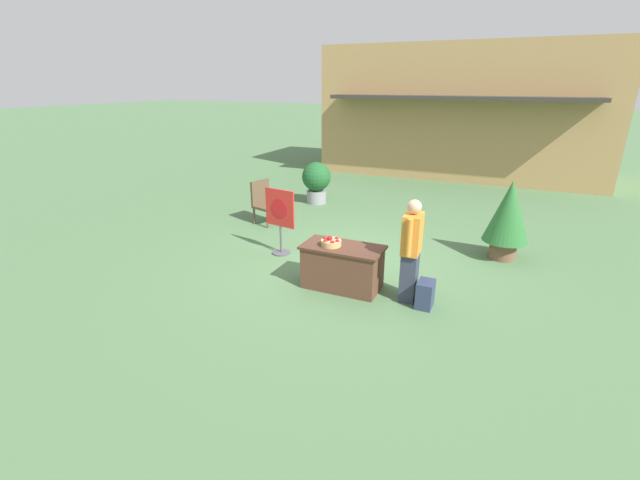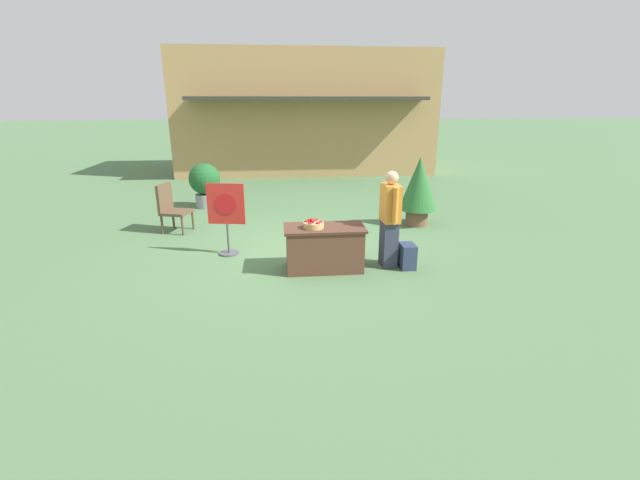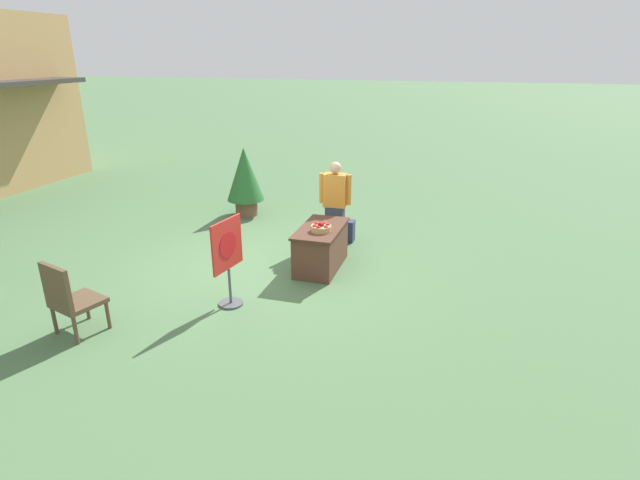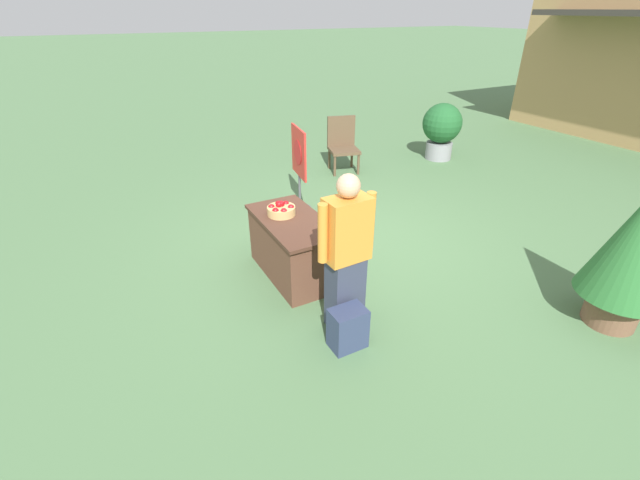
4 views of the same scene
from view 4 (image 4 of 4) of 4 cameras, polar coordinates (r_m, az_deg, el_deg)
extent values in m
plane|color=#4C7047|center=(5.94, 3.39, -0.49)|extent=(120.00, 120.00, 0.00)
cube|color=brown|center=(5.11, -3.54, -1.17)|extent=(1.25, 0.65, 0.70)
cube|color=#492C20|center=(4.94, -3.67, 2.54)|extent=(1.33, 0.69, 0.04)
cylinder|color=tan|center=(5.04, -5.18, 3.91)|extent=(0.33, 0.33, 0.10)
sphere|color=red|center=(4.92, -4.84, 3.82)|extent=(0.08, 0.08, 0.08)
sphere|color=red|center=(5.01, -3.89, 4.33)|extent=(0.08, 0.08, 0.08)
sphere|color=#A30F14|center=(5.12, -4.57, 4.81)|extent=(0.08, 0.08, 0.08)
sphere|color=#A30F14|center=(5.13, -5.57, 4.82)|extent=(0.08, 0.08, 0.08)
sphere|color=red|center=(5.04, -6.50, 4.35)|extent=(0.08, 0.08, 0.08)
sphere|color=#A30F14|center=(4.94, -5.95, 3.85)|extent=(0.08, 0.08, 0.08)
sphere|color=#A30F14|center=(5.03, -5.49, 4.72)|extent=(0.08, 0.08, 0.08)
sphere|color=#A30F14|center=(5.04, -5.20, 4.80)|extent=(0.08, 0.08, 0.08)
cube|color=#33384C|center=(4.29, 3.33, -6.95)|extent=(0.25, 0.35, 0.79)
cube|color=orange|center=(3.92, 3.62, 1.44)|extent=(0.28, 0.43, 0.62)
sphere|color=tan|center=(3.75, 3.82, 7.21)|extent=(0.22, 0.22, 0.22)
cylinder|color=orange|center=(3.78, 0.36, 0.86)|extent=(0.09, 0.09, 0.57)
cylinder|color=orange|center=(4.05, 6.69, 2.60)|extent=(0.09, 0.09, 0.57)
cube|color=#2D3856|center=(4.14, 3.72, -11.66)|extent=(0.24, 0.34, 0.42)
cylinder|color=#4C4C51|center=(6.96, -2.66, 4.22)|extent=(0.36, 0.36, 0.03)
cylinder|color=#4C4C51|center=(6.84, -2.72, 6.44)|extent=(0.04, 0.04, 0.55)
cube|color=red|center=(6.63, -2.85, 11.61)|extent=(0.68, 0.14, 0.74)
cylinder|color=red|center=(6.62, -3.01, 11.59)|extent=(0.38, 0.07, 0.38)
cylinder|color=brown|center=(8.46, 5.13, 9.99)|extent=(0.05, 0.05, 0.40)
cylinder|color=brown|center=(8.34, 1.99, 9.81)|extent=(0.05, 0.05, 0.40)
cylinder|color=brown|center=(8.89, 4.26, 10.94)|extent=(0.05, 0.05, 0.40)
cylinder|color=brown|center=(8.77, 1.25, 10.78)|extent=(0.05, 0.05, 0.40)
cube|color=brown|center=(8.54, 3.20, 11.86)|extent=(0.68, 0.68, 0.06)
cube|color=brown|center=(8.69, 2.83, 14.33)|extent=(0.21, 0.54, 0.58)
cylinder|color=gray|center=(9.74, 15.53, 11.43)|extent=(0.55, 0.55, 0.35)
sphere|color=#1E5628|center=(9.59, 15.99, 14.74)|extent=(0.81, 0.81, 0.81)
cylinder|color=brown|center=(5.34, 34.41, -7.43)|extent=(0.50, 0.50, 0.37)
cone|color=#28662D|center=(5.00, 36.81, -0.14)|extent=(0.84, 0.84, 1.18)
camera|label=1|loc=(4.58, -97.85, 0.87)|focal=24.00mm
camera|label=2|loc=(6.81, -75.03, 6.27)|focal=24.00mm
camera|label=3|loc=(11.69, -34.63, 27.36)|focal=28.00mm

